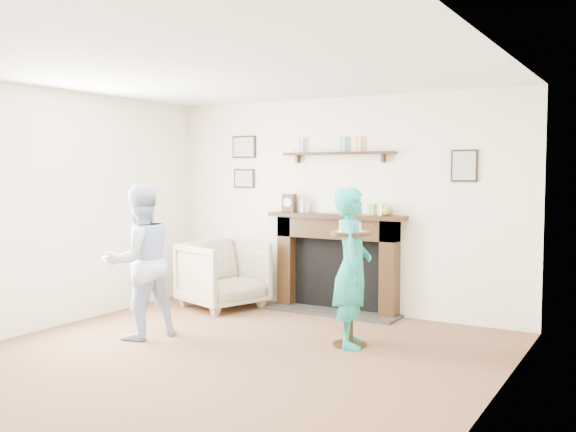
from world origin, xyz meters
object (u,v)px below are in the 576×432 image
at_px(woman, 352,346).
at_px(pedestal_table, 350,265).
at_px(man, 141,337).
at_px(armchair, 223,308).

distance_m(woman, pedestal_table, 0.76).
xyz_separation_m(man, pedestal_table, (1.92, 0.77, 0.76)).
height_order(armchair, man, man).
height_order(armchair, woman, woman).
bearing_deg(armchair, woman, -91.77).
bearing_deg(pedestal_table, woman, 0.72).
bearing_deg(pedestal_table, armchair, 159.15).
bearing_deg(armchair, pedestal_table, -91.97).
relative_size(armchair, man, 0.58).
xyz_separation_m(armchair, woman, (2.05, -0.77, 0.00)).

